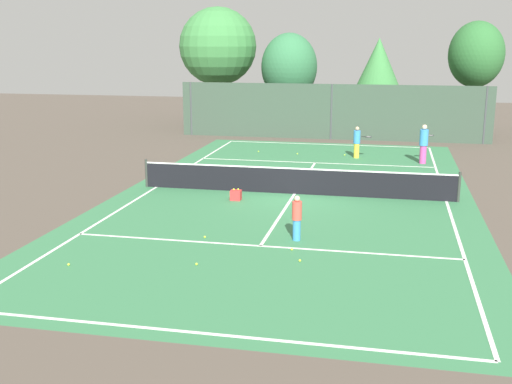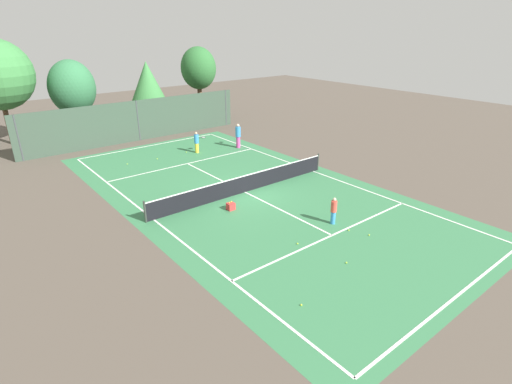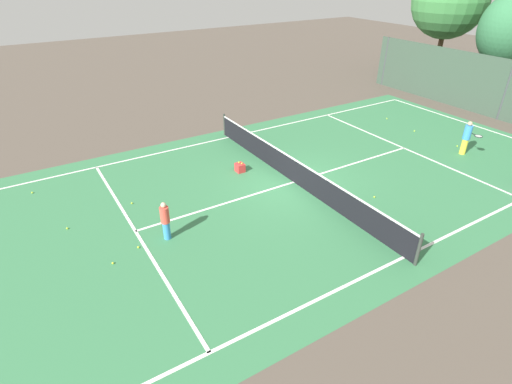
% 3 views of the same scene
% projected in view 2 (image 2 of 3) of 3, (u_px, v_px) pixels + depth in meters
% --- Properties ---
extents(ground_plane, '(80.00, 80.00, 0.00)m').
position_uv_depth(ground_plane, '(245.00, 192.00, 22.40)').
color(ground_plane, brown).
extents(court_surface, '(13.00, 25.00, 0.01)m').
position_uv_depth(court_surface, '(245.00, 192.00, 22.40)').
color(court_surface, '#387A4C').
rests_on(court_surface, ground_plane).
extents(tennis_net, '(11.90, 0.10, 1.10)m').
position_uv_depth(tennis_net, '(245.00, 184.00, 22.21)').
color(tennis_net, '#333833').
rests_on(tennis_net, ground_plane).
extents(perimeter_fence, '(18.00, 0.12, 3.20)m').
position_uv_depth(perimeter_fence, '(138.00, 121.00, 31.84)').
color(perimeter_fence, '#384C3D').
rests_on(perimeter_fence, ground_plane).
extents(tree_0, '(3.29, 3.55, 6.80)m').
position_uv_depth(tree_0, '(198.00, 69.00, 38.29)').
color(tree_0, brown).
rests_on(tree_0, ground_plane).
extents(tree_2, '(3.04, 3.04, 5.81)m').
position_uv_depth(tree_2, '(147.00, 82.00, 34.54)').
color(tree_2, brown).
rests_on(tree_2, ground_plane).
extents(tree_3, '(3.65, 3.78, 6.14)m').
position_uv_depth(tree_3, '(72.00, 88.00, 32.49)').
color(tree_3, brown).
rests_on(tree_3, ground_plane).
extents(player_0, '(0.74, 0.93, 1.83)m').
position_uv_depth(player_0, '(238.00, 135.00, 30.17)').
color(player_0, '#D14799').
rests_on(player_0, ground_plane).
extents(player_1, '(0.28, 0.28, 1.32)m').
position_uv_depth(player_1, '(334.00, 210.00, 18.62)').
color(player_1, '#388CD8').
rests_on(player_1, ground_plane).
extents(player_2, '(0.91, 0.43, 1.55)m').
position_uv_depth(player_2, '(197.00, 142.00, 29.02)').
color(player_2, yellow).
rests_on(player_2, ground_plane).
extents(ball_crate, '(0.38, 0.33, 0.43)m').
position_uv_depth(ball_crate, '(231.00, 206.00, 20.23)').
color(ball_crate, red).
rests_on(ball_crate, ground_plane).
extents(tennis_ball_0, '(0.07, 0.07, 0.07)m').
position_uv_depth(tennis_ball_0, '(298.00, 244.00, 17.08)').
color(tennis_ball_0, '#CCE533').
rests_on(tennis_ball_0, ground_plane).
extents(tennis_ball_1, '(0.07, 0.07, 0.07)m').
position_uv_depth(tennis_ball_1, '(157.00, 159.00, 27.86)').
color(tennis_ball_1, '#CCE533').
rests_on(tennis_ball_1, ground_plane).
extents(tennis_ball_2, '(0.07, 0.07, 0.07)m').
position_uv_depth(tennis_ball_2, '(349.00, 230.00, 18.19)').
color(tennis_ball_2, '#CCE533').
rests_on(tennis_ball_2, ground_plane).
extents(tennis_ball_3, '(0.07, 0.07, 0.07)m').
position_uv_depth(tennis_ball_3, '(127.00, 164.00, 26.83)').
color(tennis_ball_3, '#CCE533').
rests_on(tennis_ball_3, ground_plane).
extents(tennis_ball_4, '(0.07, 0.07, 0.07)m').
position_uv_depth(tennis_ball_4, '(301.00, 305.00, 13.34)').
color(tennis_ball_4, '#CCE533').
rests_on(tennis_ball_4, ground_plane).
extents(tennis_ball_5, '(0.07, 0.07, 0.07)m').
position_uv_depth(tennis_ball_5, '(186.00, 152.00, 29.34)').
color(tennis_ball_5, '#CCE533').
rests_on(tennis_ball_5, ground_plane).
extents(tennis_ball_6, '(0.07, 0.07, 0.07)m').
position_uv_depth(tennis_ball_6, '(259.00, 173.00, 25.18)').
color(tennis_ball_6, '#CCE533').
rests_on(tennis_ball_6, ground_plane).
extents(tennis_ball_7, '(0.07, 0.07, 0.07)m').
position_uv_depth(tennis_ball_7, '(369.00, 235.00, 17.77)').
color(tennis_ball_7, '#CCE533').
rests_on(tennis_ball_7, ground_plane).
extents(tennis_ball_8, '(0.07, 0.07, 0.07)m').
position_uv_depth(tennis_ball_8, '(346.00, 263.00, 15.71)').
color(tennis_ball_8, '#CCE533').
rests_on(tennis_ball_8, ground_plane).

